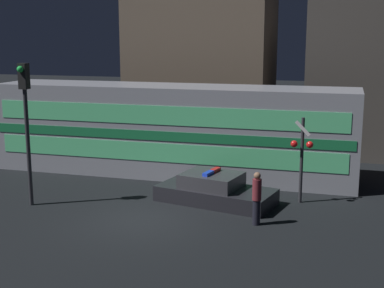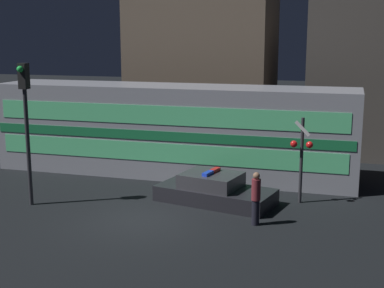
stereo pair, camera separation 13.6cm
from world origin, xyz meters
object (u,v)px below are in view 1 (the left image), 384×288
object	(u,v)px
train	(172,130)
police_car	(215,191)
crossing_signal_near	(302,153)
traffic_light_corner	(26,112)
pedestrian	(257,198)

from	to	relation	value
train	police_car	world-z (taller)	train
crossing_signal_near	traffic_light_corner	size ratio (longest dim) A/B	0.62
crossing_signal_near	pedestrian	bearing A→B (deg)	-112.78
pedestrian	traffic_light_corner	xyz separation A→B (m)	(-8.25, -0.21, 2.51)
train	crossing_signal_near	size ratio (longest dim) A/B	5.02
train	traffic_light_corner	world-z (taller)	traffic_light_corner
crossing_signal_near	traffic_light_corner	world-z (taller)	traffic_light_corner
pedestrian	crossing_signal_near	bearing A→B (deg)	67.22
police_car	traffic_light_corner	xyz separation A→B (m)	(-6.36, -2.19, 2.98)
pedestrian	police_car	bearing A→B (deg)	133.66
train	pedestrian	xyz separation A→B (m)	(4.74, -5.64, -1.06)
police_car	crossing_signal_near	world-z (taller)	crossing_signal_near
police_car	crossing_signal_near	distance (m)	3.47
traffic_light_corner	police_car	bearing A→B (deg)	18.97
police_car	traffic_light_corner	size ratio (longest dim) A/B	0.90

